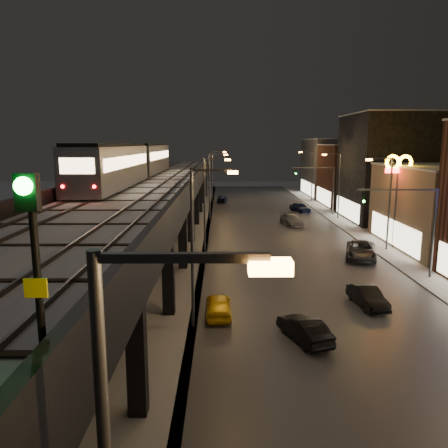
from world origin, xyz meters
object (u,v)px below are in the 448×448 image
object	(u,v)px
rail_signal	(32,233)
car_far_white	(222,199)
car_taxi	(219,306)
car_near_white	(304,330)
car_onc_dark	(361,251)
car_onc_white	(291,220)
car_onc_red	(300,208)
car_onc_silver	(367,298)
subway_train	(134,161)

from	to	relation	value
rail_signal	car_far_white	distance (m)	70.28
car_far_white	car_taxi	bearing A→B (deg)	96.91
car_near_white	car_onc_dark	world-z (taller)	car_onc_dark
car_taxi	car_onc_white	world-z (taller)	car_onc_white
car_onc_red	car_onc_dark	bearing A→B (deg)	-107.85
car_onc_white	car_near_white	bearing A→B (deg)	-108.72
car_taxi	car_onc_white	xyz separation A→B (m)	(9.10, 29.61, 0.05)
car_near_white	car_onc_white	world-z (taller)	car_onc_white
car_far_white	car_onc_dark	world-z (taller)	car_onc_dark
rail_signal	car_taxi	xyz separation A→B (m)	(2.82, 18.17, -8.27)
rail_signal	car_onc_dark	world-z (taller)	rail_signal
car_far_white	car_onc_silver	bearing A→B (deg)	107.62
car_onc_dark	car_onc_red	bearing A→B (deg)	107.89
rail_signal	car_onc_white	world-z (taller)	rail_signal
car_onc_white	car_onc_red	distance (m)	11.00
car_taxi	car_near_white	bearing A→B (deg)	142.18
car_taxi	car_onc_dark	distance (m)	18.29
car_onc_red	car_near_white	bearing A→B (deg)	-119.09
subway_train	car_taxi	world-z (taller)	subway_train
car_taxi	car_onc_red	xyz separation A→B (m)	(12.09, 40.19, 0.07)
car_far_white	car_onc_white	world-z (taller)	car_onc_white
rail_signal	car_near_white	distance (m)	18.45
subway_train	car_onc_dark	bearing A→B (deg)	-23.39
car_far_white	car_onc_white	distance (m)	23.63
car_near_white	car_onc_silver	xyz separation A→B (m)	(4.95, 4.85, -0.00)
car_onc_red	subway_train	bearing A→B (deg)	-159.74
subway_train	car_onc_white	world-z (taller)	subway_train
subway_train	car_onc_red	bearing A→B (deg)	39.50
subway_train	car_far_white	distance (m)	31.45
subway_train	car_near_white	world-z (taller)	subway_train
rail_signal	car_onc_dark	distance (m)	35.89
car_taxi	car_onc_dark	world-z (taller)	car_onc_dark
car_near_white	car_onc_silver	distance (m)	6.93
car_near_white	car_far_white	distance (m)	55.12
rail_signal	car_far_white	size ratio (longest dim) A/B	0.86
car_onc_dark	car_onc_red	world-z (taller)	car_onc_dark
car_onc_silver	car_onc_red	xyz separation A→B (m)	(2.62, 38.76, 0.09)
subway_train	car_onc_silver	size ratio (longest dim) A/B	9.77
car_taxi	car_near_white	size ratio (longest dim) A/B	0.98
rail_signal	car_onc_silver	xyz separation A→B (m)	(12.29, 19.61, -8.28)
subway_train	car_taxi	xyz separation A→B (m)	(9.22, -22.62, -7.80)
car_far_white	car_onc_red	distance (m)	16.35
car_far_white	car_onc_red	xyz separation A→B (m)	(11.76, -11.35, 0.09)
subway_train	car_onc_red	size ratio (longest dim) A/B	8.90
car_near_white	car_onc_red	world-z (taller)	car_onc_red
car_near_white	car_onc_red	bearing A→B (deg)	-119.65
subway_train	car_taxi	size ratio (longest dim) A/B	9.90
car_near_white	car_far_white	bearing A→B (deg)	-105.44
car_onc_white	car_taxi	bearing A→B (deg)	-117.91
rail_signal	car_onc_dark	size ratio (longest dim) A/B	0.58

